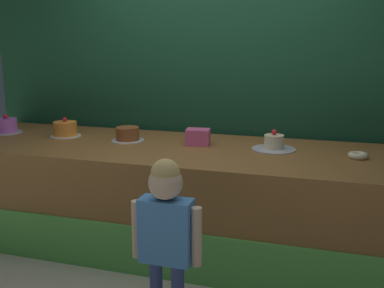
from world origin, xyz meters
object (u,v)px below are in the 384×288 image
object	(u,v)px
cake_center	(128,135)
cake_far_left	(6,126)
cake_right	(274,144)
child_figure	(166,225)
donut	(358,155)
pink_box	(198,137)
cake_left	(65,129)

from	to	relation	value
cake_center	cake_far_left	bearing A→B (deg)	-179.81
cake_right	cake_far_left	bearing A→B (deg)	-178.96
child_figure	cake_far_left	xyz separation A→B (m)	(-2.04, 1.26, 0.21)
donut	cake_center	world-z (taller)	cake_center
pink_box	cake_center	size ratio (longest dim) A/B	0.67
cake_center	cake_right	bearing A→B (deg)	1.89
cake_far_left	cake_left	size ratio (longest dim) A/B	1.03
donut	child_figure	bearing A→B (deg)	-129.99
pink_box	cake_far_left	bearing A→B (deg)	-178.84
donut	cake_center	bearing A→B (deg)	178.29
cake_far_left	cake_center	world-z (taller)	cake_far_left
donut	cake_left	bearing A→B (deg)	178.37
pink_box	cake_right	xyz separation A→B (m)	(0.61, 0.01, -0.02)
cake_left	cake_center	distance (m)	0.61
donut	pink_box	bearing A→B (deg)	175.91
cake_far_left	cake_left	xyz separation A→B (m)	(0.61, 0.02, 0.00)
pink_box	cake_center	distance (m)	0.61
child_figure	cake_center	distance (m)	1.52
pink_box	cake_center	bearing A→B (deg)	-176.92
cake_far_left	cake_right	xyz separation A→B (m)	(2.45, 0.04, -0.02)
pink_box	cake_left	xyz separation A→B (m)	(-1.22, -0.02, -0.00)
child_figure	pink_box	size ratio (longest dim) A/B	5.49
donut	cake_right	bearing A→B (deg)	171.18
cake_far_left	cake_left	bearing A→B (deg)	1.81
child_figure	donut	xyz separation A→B (m)	(1.02, 1.21, 0.17)
pink_box	cake_far_left	size ratio (longest dim) A/B	0.68
donut	cake_right	world-z (taller)	cake_right
cake_far_left	cake_center	bearing A→B (deg)	0.19
pink_box	cake_far_left	world-z (taller)	cake_far_left
child_figure	pink_box	world-z (taller)	child_figure
cake_right	donut	bearing A→B (deg)	-8.82
pink_box	cake_left	distance (m)	1.22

